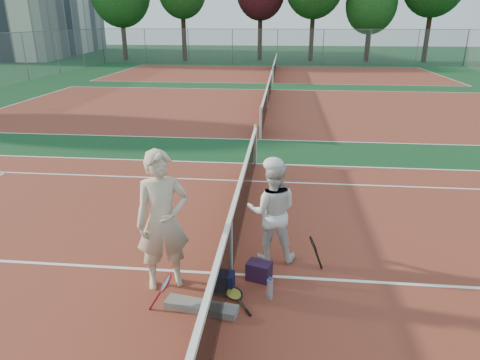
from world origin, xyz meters
name	(u,v)px	position (x,y,z in m)	size (l,w,h in m)	color
ground	(231,274)	(0.00, 0.00, 0.00)	(130.00, 130.00, 0.00)	#0F381B
court_main	(231,274)	(0.00, 0.00, 0.00)	(23.77, 10.97, 0.01)	maroon
court_far_a	(267,108)	(0.00, 13.50, 0.00)	(23.77, 10.97, 0.01)	maroon
court_far_b	(275,73)	(0.00, 27.00, 0.00)	(23.77, 10.97, 0.01)	maroon
net_main	(231,245)	(0.00, 0.00, 0.51)	(0.10, 10.98, 1.02)	black
net_far_a	(267,97)	(0.00, 13.50, 0.51)	(0.10, 10.98, 1.02)	black
net_far_b	(275,66)	(0.00, 27.00, 0.51)	(0.10, 10.98, 1.02)	black
fence_back	(277,47)	(0.00, 34.00, 1.50)	(32.00, 0.06, 3.00)	slate
player_a	(163,221)	(-0.92, -0.34, 1.04)	(0.76, 0.50, 2.07)	beige
player_b	(272,212)	(0.60, 0.56, 0.84)	(0.81, 0.63, 1.68)	silver
racket_red	(166,292)	(-0.76, -0.92, 0.26)	(0.34, 0.27, 0.53)	maroon
racket_black_held	(313,253)	(1.25, 0.27, 0.29)	(0.24, 0.27, 0.57)	black
racket_spare	(234,295)	(0.11, -0.60, 0.05)	(0.60, 0.27, 0.10)	black
sports_bag_navy	(222,281)	(-0.08, -0.40, 0.13)	(0.34, 0.23, 0.27)	black
sports_bag_purple	(259,271)	(0.44, -0.09, 0.14)	(0.35, 0.24, 0.29)	black
net_cover_canvas	(201,307)	(-0.29, -0.91, 0.05)	(1.01, 0.23, 0.11)	slate
water_bottle	(270,289)	(0.62, -0.55, 0.15)	(0.09, 0.09, 0.30)	silver
tree_back_4	(371,4)	(8.48, 38.00, 5.10)	(4.68, 4.68, 7.82)	#382314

